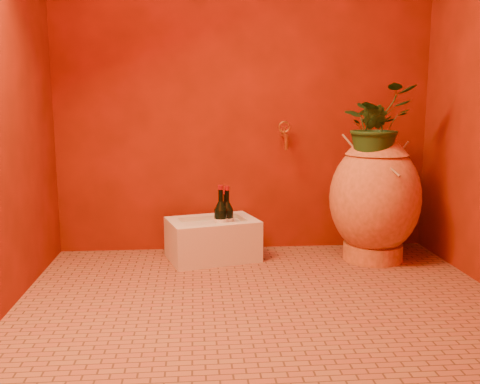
{
  "coord_description": "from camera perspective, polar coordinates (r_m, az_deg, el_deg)",
  "views": [
    {
      "loc": [
        -0.33,
        -2.59,
        1.02
      ],
      "look_at": [
        -0.09,
        0.35,
        0.51
      ],
      "focal_mm": 40.0,
      "sensor_mm": 36.0,
      "label": 1
    }
  ],
  "objects": [
    {
      "name": "stone_basin",
      "position": [
        3.46,
        -2.94,
        -5.15
      ],
      "size": [
        0.63,
        0.52,
        0.26
      ],
      "rotation": [
        0.0,
        0.0,
        0.27
      ],
      "color": "beige",
      "rests_on": "floor"
    },
    {
      "name": "wall_back",
      "position": [
        3.61,
        0.51,
        13.54
      ],
      "size": [
        2.5,
        0.02,
        2.5
      ],
      "primitive_type": "cube",
      "color": "#5C1605",
      "rests_on": "ground"
    },
    {
      "name": "wine_bottle_c",
      "position": [
        3.35,
        -2.06,
        -3.1
      ],
      "size": [
        0.09,
        0.09,
        0.35
      ],
      "color": "black",
      "rests_on": "stone_basin"
    },
    {
      "name": "wine_bottle_b",
      "position": [
        3.39,
        -1.39,
        -3.01
      ],
      "size": [
        0.08,
        0.08,
        0.34
      ],
      "color": "black",
      "rests_on": "stone_basin"
    },
    {
      "name": "floor",
      "position": [
        2.8,
        2.41,
        -11.46
      ],
      "size": [
        2.5,
        2.5,
        0.0
      ],
      "primitive_type": "plane",
      "color": "brown",
      "rests_on": "ground"
    },
    {
      "name": "plant_main",
      "position": [
        3.4,
        14.29,
        7.02
      ],
      "size": [
        0.55,
        0.51,
        0.49
      ],
      "primitive_type": "imported",
      "rotation": [
        0.0,
        0.0,
        0.36
      ],
      "color": "#1A3F16",
      "rests_on": "amphora"
    },
    {
      "name": "wall_tap",
      "position": [
        3.55,
        4.78,
        6.18
      ],
      "size": [
        0.08,
        0.17,
        0.18
      ],
      "color": "#AE7228",
      "rests_on": "wall_back"
    },
    {
      "name": "plant_side",
      "position": [
        3.38,
        13.83,
        6.2
      ],
      "size": [
        0.24,
        0.24,
        0.34
      ],
      "primitive_type": "imported",
      "rotation": [
        0.0,
        0.0,
        -0.75
      ],
      "color": "#1A3F16",
      "rests_on": "amphora"
    },
    {
      "name": "wine_bottle_a",
      "position": [
        3.48,
        -1.58,
        -2.96
      ],
      "size": [
        0.07,
        0.07,
        0.3
      ],
      "color": "black",
      "rests_on": "stone_basin"
    },
    {
      "name": "amphora",
      "position": [
        3.48,
        14.19,
        -0.55
      ],
      "size": [
        0.73,
        0.73,
        0.82
      ],
      "rotation": [
        0.0,
        0.0,
        0.36
      ],
      "color": "#DA753D",
      "rests_on": "floor"
    }
  ]
}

